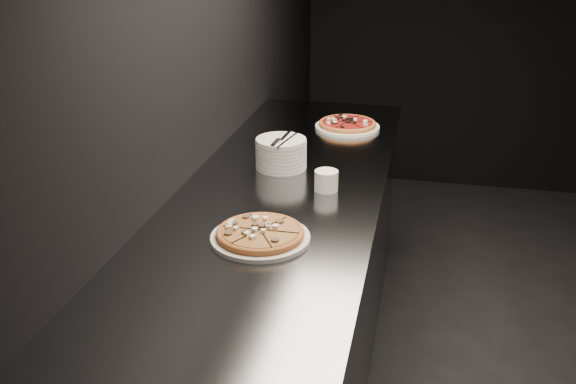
% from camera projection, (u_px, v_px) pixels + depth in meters
% --- Properties ---
extents(wall_left, '(0.02, 5.00, 2.80)m').
position_uv_depth(wall_left, '(181.00, 53.00, 2.27)').
color(wall_left, black).
rests_on(wall_left, floor).
extents(counter, '(0.74, 2.44, 0.92)m').
position_uv_depth(counter, '(284.00, 292.00, 2.57)').
color(counter, slate).
rests_on(counter, floor).
extents(pizza_mushroom, '(0.31, 0.31, 0.04)m').
position_uv_depth(pizza_mushroom, '(260.00, 234.00, 1.98)').
color(pizza_mushroom, silver).
rests_on(pizza_mushroom, counter).
extents(pizza_tomato, '(0.32, 0.32, 0.04)m').
position_uv_depth(pizza_tomato, '(347.00, 125.00, 3.04)').
color(pizza_tomato, silver).
rests_on(pizza_tomato, counter).
extents(plate_stack, '(0.20, 0.20, 0.12)m').
position_uv_depth(plate_stack, '(281.00, 153.00, 2.55)').
color(plate_stack, silver).
rests_on(plate_stack, counter).
extents(cutlery, '(0.09, 0.21, 0.01)m').
position_uv_depth(cutlery, '(282.00, 140.00, 2.51)').
color(cutlery, silver).
rests_on(cutlery, plate_stack).
extents(ramekin, '(0.09, 0.09, 0.08)m').
position_uv_depth(ramekin, '(326.00, 180.00, 2.34)').
color(ramekin, silver).
rests_on(ramekin, counter).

